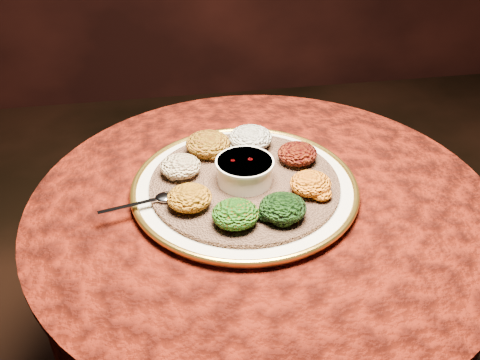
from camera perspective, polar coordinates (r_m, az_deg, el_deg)
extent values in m
cylinder|color=black|center=(1.37, 2.09, -15.34)|extent=(0.12, 0.12, 0.68)
cylinder|color=black|center=(1.11, 2.48, -3.50)|extent=(0.80, 0.80, 0.04)
cylinder|color=#4A0E06|center=(1.21, 2.31, -8.86)|extent=(0.93, 0.93, 0.34)
cylinder|color=#4A0E06|center=(1.10, 2.52, -2.40)|extent=(0.96, 0.96, 0.01)
cylinder|color=silver|center=(1.11, 0.50, -0.92)|extent=(0.57, 0.57, 0.02)
torus|color=#BD8E2F|center=(1.10, 0.50, -0.62)|extent=(0.47, 0.47, 0.01)
cylinder|color=#8B5E45|center=(1.10, 0.50, -0.33)|extent=(0.49, 0.49, 0.01)
cylinder|color=white|center=(1.08, 0.51, 0.95)|extent=(0.11, 0.11, 0.05)
cylinder|color=white|center=(1.07, 0.51, 1.93)|extent=(0.12, 0.12, 0.01)
cylinder|color=#520404|center=(1.07, 0.51, 1.61)|extent=(0.09, 0.09, 0.01)
ellipsoid|color=silver|center=(1.05, -7.83, -1.79)|extent=(0.05, 0.03, 0.01)
cube|color=silver|center=(1.04, -11.52, -2.68)|extent=(0.13, 0.04, 0.00)
ellipsoid|color=beige|center=(1.20, 1.13, 4.52)|extent=(0.10, 0.09, 0.05)
ellipsoid|color=black|center=(1.15, 6.14, 2.82)|extent=(0.09, 0.08, 0.04)
ellipsoid|color=#C39110|center=(1.06, 7.53, -0.37)|extent=(0.08, 0.08, 0.04)
ellipsoid|color=black|center=(0.99, 4.58, -2.97)|extent=(0.09, 0.08, 0.04)
ellipsoid|color=#A82C0A|center=(0.98, -0.50, -3.65)|extent=(0.09, 0.08, 0.04)
ellipsoid|color=#BA6B10|center=(1.02, -5.41, -1.89)|extent=(0.09, 0.08, 0.04)
ellipsoid|color=maroon|center=(1.11, -6.37, 1.47)|extent=(0.09, 0.08, 0.04)
ellipsoid|color=#8A5F10|center=(1.18, -3.44, 3.89)|extent=(0.10, 0.09, 0.05)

